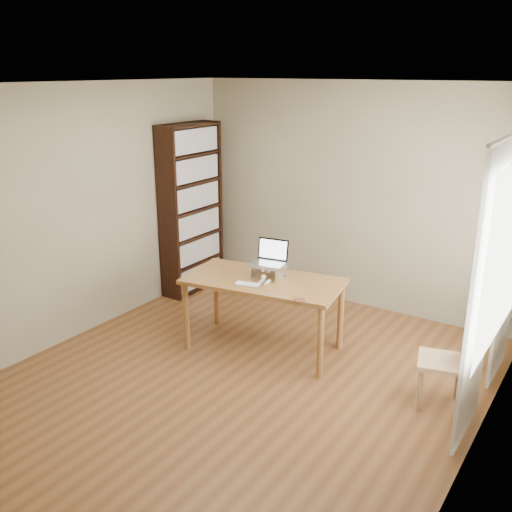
{
  "coord_description": "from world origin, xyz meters",
  "views": [
    {
      "loc": [
        2.66,
        -3.77,
        2.72
      ],
      "look_at": [
        -0.25,
        0.61,
        0.98
      ],
      "focal_mm": 40.0,
      "sensor_mm": 36.0,
      "label": 1
    }
  ],
  "objects_px": {
    "keyboard": "(248,284)",
    "chair": "(450,358)",
    "desk": "(264,288)",
    "cat": "(273,270)",
    "laptop": "(271,257)",
    "bookshelf": "(191,209)"
  },
  "relations": [
    {
      "from": "desk",
      "to": "cat",
      "type": "height_order",
      "value": "cat"
    },
    {
      "from": "chair",
      "to": "desk",
      "type": "bearing_deg",
      "value": 163.64
    },
    {
      "from": "laptop",
      "to": "keyboard",
      "type": "bearing_deg",
      "value": -105.16
    },
    {
      "from": "cat",
      "to": "desk",
      "type": "bearing_deg",
      "value": -120.32
    },
    {
      "from": "desk",
      "to": "keyboard",
      "type": "distance_m",
      "value": 0.24
    },
    {
      "from": "bookshelf",
      "to": "laptop",
      "type": "xyz_separation_m",
      "value": [
        1.66,
        -0.78,
        -0.11
      ]
    },
    {
      "from": "bookshelf",
      "to": "keyboard",
      "type": "xyz_separation_m",
      "value": [
        1.63,
        -1.14,
        -0.29
      ]
    },
    {
      "from": "desk",
      "to": "cat",
      "type": "xyz_separation_m",
      "value": [
        0.04,
        0.11,
        0.15
      ]
    },
    {
      "from": "bookshelf",
      "to": "desk",
      "type": "height_order",
      "value": "bookshelf"
    },
    {
      "from": "bookshelf",
      "to": "keyboard",
      "type": "relative_size",
      "value": 7.68
    },
    {
      "from": "bookshelf",
      "to": "chair",
      "type": "xyz_separation_m",
      "value": [
        3.51,
        -0.96,
        -0.6
      ]
    },
    {
      "from": "bookshelf",
      "to": "laptop",
      "type": "bearing_deg",
      "value": -25.2
    },
    {
      "from": "keyboard",
      "to": "chair",
      "type": "distance_m",
      "value": 1.92
    },
    {
      "from": "keyboard",
      "to": "cat",
      "type": "relative_size",
      "value": 0.56
    },
    {
      "from": "bookshelf",
      "to": "laptop",
      "type": "height_order",
      "value": "bookshelf"
    },
    {
      "from": "laptop",
      "to": "chair",
      "type": "bearing_deg",
      "value": -14.5
    },
    {
      "from": "keyboard",
      "to": "cat",
      "type": "xyz_separation_m",
      "value": [
        0.08,
        0.33,
        0.06
      ]
    },
    {
      "from": "laptop",
      "to": "cat",
      "type": "height_order",
      "value": "laptop"
    },
    {
      "from": "bookshelf",
      "to": "chair",
      "type": "height_order",
      "value": "bookshelf"
    },
    {
      "from": "bookshelf",
      "to": "keyboard",
      "type": "bearing_deg",
      "value": -35.01
    },
    {
      "from": "desk",
      "to": "chair",
      "type": "bearing_deg",
      "value": -10.3
    },
    {
      "from": "chair",
      "to": "cat",
      "type": "bearing_deg",
      "value": 160.12
    }
  ]
}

